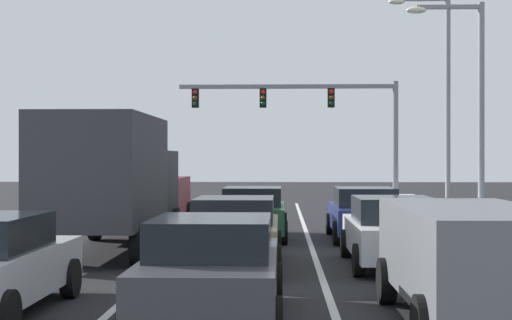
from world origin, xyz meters
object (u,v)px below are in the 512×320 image
sedan_green_center_lane_third (253,213)px  box_truck_left_lane_second (111,176)px  sedan_white_right_lane_second (393,231)px  suv_gray_right_lane_nearest (472,254)px  suv_maroon_left_lane_third (154,196)px  sedan_charcoal_center_lane_nearest (212,269)px  traffic_light_gantry (319,111)px  street_lamp_right_mid (470,92)px  sedan_navy_right_lane_third (364,213)px  street_lamp_right_far (440,85)px  sedan_tan_center_lane_second (235,232)px

sedan_green_center_lane_third → box_truck_left_lane_second: bearing=-134.4°
sedan_white_right_lane_second → suv_gray_right_lane_nearest: bearing=-87.9°
suv_gray_right_lane_nearest → suv_maroon_left_lane_third: same height
suv_gray_right_lane_nearest → sedan_white_right_lane_second: suv_gray_right_lane_nearest is taller
sedan_charcoal_center_lane_nearest → box_truck_left_lane_second: (-3.25, 8.24, 1.14)m
suv_gray_right_lane_nearest → traffic_light_gantry: size_ratio=0.45×
suv_maroon_left_lane_third → street_lamp_right_mid: street_lamp_right_mid is taller
traffic_light_gantry → street_lamp_right_mid: street_lamp_right_mid is taller
suv_gray_right_lane_nearest → street_lamp_right_mid: 16.79m
sedan_navy_right_lane_third → box_truck_left_lane_second: (-6.63, -3.29, 1.14)m
sedan_green_center_lane_third → suv_maroon_left_lane_third: bearing=129.3°
box_truck_left_lane_second → suv_maroon_left_lane_third: 7.96m
sedan_white_right_lane_second → box_truck_left_lane_second: (-6.65, 2.29, 1.14)m
sedan_green_center_lane_third → street_lamp_right_far: (7.68, 11.06, 4.75)m
sedan_green_center_lane_third → traffic_light_gantry: bearing=80.6°
sedan_tan_center_lane_second → street_lamp_right_mid: 13.15m
sedan_green_center_lane_third → street_lamp_right_mid: (7.28, 4.10, 3.87)m
sedan_white_right_lane_second → suv_maroon_left_lane_third: suv_maroon_left_lane_third is taller
sedan_white_right_lane_second → sedan_tan_center_lane_second: same height
sedan_tan_center_lane_second → sedan_green_center_lane_third: size_ratio=1.00×
street_lamp_right_mid → sedan_white_right_lane_second: bearing=-112.2°
sedan_tan_center_lane_second → street_lamp_right_far: (7.85, 17.08, 4.75)m
sedan_white_right_lane_second → suv_maroon_left_lane_third: bearing=123.9°
sedan_charcoal_center_lane_nearest → sedan_tan_center_lane_second: same height
suv_gray_right_lane_nearest → sedan_navy_right_lane_third: bearing=91.2°
sedan_navy_right_lane_third → sedan_green_center_lane_third: bearing=176.6°
suv_maroon_left_lane_third → traffic_light_gantry: size_ratio=0.45×
sedan_white_right_lane_second → traffic_light_gantry: bearing=91.4°
sedan_white_right_lane_second → box_truck_left_lane_second: 7.13m
box_truck_left_lane_second → street_lamp_right_far: 18.64m
sedan_green_center_lane_third → suv_maroon_left_lane_third: suv_maroon_left_lane_third is taller
street_lamp_right_far → street_lamp_right_mid: bearing=-93.3°
sedan_charcoal_center_lane_nearest → sedan_white_right_lane_second: bearing=60.2°
sedan_charcoal_center_lane_nearest → box_truck_left_lane_second: box_truck_left_lane_second is taller
sedan_white_right_lane_second → street_lamp_right_far: size_ratio=0.48×
box_truck_left_lane_second → street_lamp_right_far: size_ratio=0.77×
box_truck_left_lane_second → sedan_green_center_lane_third: bearing=45.6°
suv_maroon_left_lane_third → sedan_charcoal_center_lane_nearest: bearing=-77.9°
suv_gray_right_lane_nearest → street_lamp_right_far: size_ratio=0.52×
sedan_green_center_lane_third → sedan_navy_right_lane_third: bearing=-3.4°
suv_gray_right_lane_nearest → suv_maroon_left_lane_third: size_ratio=1.00×
suv_maroon_left_lane_third → sedan_navy_right_lane_third: bearing=-34.0°
sedan_tan_center_lane_second → street_lamp_right_mid: street_lamp_right_mid is taller
box_truck_left_lane_second → traffic_light_gantry: traffic_light_gantry is taller
sedan_white_right_lane_second → street_lamp_right_mid: bearing=67.8°
sedan_green_center_lane_third → traffic_light_gantry: traffic_light_gantry is taller
sedan_tan_center_lane_second → box_truck_left_lane_second: 4.27m
suv_maroon_left_lane_third → street_lamp_right_far: bearing=30.4°
traffic_light_gantry → sedan_white_right_lane_second: bearing=-88.6°
sedan_tan_center_lane_second → suv_maroon_left_lane_third: size_ratio=0.92×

